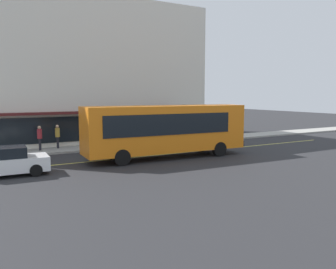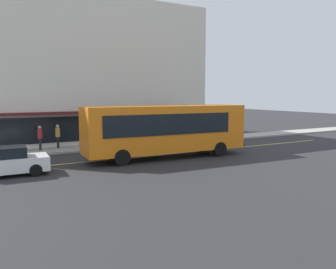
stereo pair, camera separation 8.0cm
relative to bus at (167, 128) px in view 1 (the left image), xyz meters
name	(u,v)px [view 1 (the left image)]	position (x,y,z in m)	size (l,w,h in m)	color
ground	(138,157)	(-1.62, 1.20, -1.99)	(120.00, 120.00, 0.00)	#28282B
sidewalk	(112,146)	(-1.62, 6.29, -1.91)	(80.00, 2.64, 0.15)	#9E9B93
lane_centre_stripe	(138,157)	(-1.62, 1.20, -1.98)	(36.00, 0.16, 0.01)	#D8D14C
storefront_building	(72,74)	(-3.03, 12.81, 4.18)	(22.91, 11.02, 12.34)	silver
bus	(167,128)	(0.00, 0.00, 0.00)	(11.22, 2.97, 3.50)	orange
traffic_light	(185,114)	(4.92, 5.62, 0.55)	(0.30, 0.52, 3.20)	#2D2D33
car_white	(4,162)	(-9.93, -0.43, -1.24)	(4.35, 1.97, 1.52)	white
pedestrian_near_storefront	(40,136)	(-7.08, 6.44, -0.74)	(0.34, 0.34, 1.80)	black
pedestrian_by_curb	(111,133)	(-1.90, 5.55, -0.77)	(0.34, 0.34, 1.77)	black
pedestrian_mid_block	(57,134)	(-5.72, 6.87, -0.75)	(0.34, 0.34, 1.80)	black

